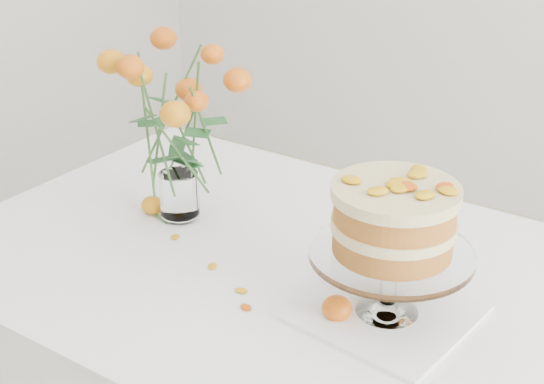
{
  "coord_description": "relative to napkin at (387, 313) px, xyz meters",
  "views": [
    {
      "loc": [
        0.7,
        -1.1,
        1.54
      ],
      "look_at": [
        -0.04,
        -0.01,
        0.91
      ],
      "focal_mm": 50.0,
      "sensor_mm": 36.0,
      "label": 1
    }
  ],
  "objects": [
    {
      "name": "cake_stand",
      "position": [
        0.0,
        0.0,
        0.18
      ],
      "size": [
        0.29,
        0.29,
        0.26
      ],
      "rotation": [
        0.0,
        0.0,
        0.24
      ],
      "color": "white",
      "rests_on": "napkin"
    },
    {
      "name": "table",
      "position": [
        -0.24,
        0.06,
        -0.09
      ],
      "size": [
        1.43,
        0.93,
        0.76
      ],
      "color": "tan",
      "rests_on": "ground"
    },
    {
      "name": "rose_vase",
      "position": [
        -0.55,
        0.09,
        0.25
      ],
      "size": [
        0.35,
        0.35,
        0.44
      ],
      "rotation": [
        0.0,
        0.0,
        -0.28
      ],
      "color": "white",
      "rests_on": "table"
    },
    {
      "name": "stray_petal_a",
      "position": [
        -0.36,
        -0.04,
        -0.0
      ],
      "size": [
        0.03,
        0.02,
        0.0
      ],
      "primitive_type": "ellipsoid",
      "color": "orange",
      "rests_on": "table"
    },
    {
      "name": "loose_rose_near",
      "position": [
        -0.62,
        0.07,
        0.02
      ],
      "size": [
        0.09,
        0.05,
        0.04
      ],
      "rotation": [
        0.0,
        0.0,
        -0.36
      ],
      "color": "orange",
      "rests_on": "table"
    },
    {
      "name": "stray_petal_d",
      "position": [
        -0.5,
        0.01,
        -0.0
      ],
      "size": [
        0.03,
        0.02,
        0.0
      ],
      "primitive_type": "ellipsoid",
      "color": "orange",
      "rests_on": "table"
    },
    {
      "name": "loose_rose_far",
      "position": [
        -0.07,
        -0.06,
        0.02
      ],
      "size": [
        0.1,
        0.05,
        0.05
      ],
      "rotation": [
        0.0,
        0.0,
        -0.08
      ],
      "color": "#BE4B09",
      "rests_on": "table"
    },
    {
      "name": "stray_petal_c",
      "position": [
        -0.22,
        -0.12,
        -0.0
      ],
      "size": [
        0.03,
        0.02,
        0.0
      ],
      "primitive_type": "ellipsoid",
      "color": "orange",
      "rests_on": "table"
    },
    {
      "name": "stray_petal_b",
      "position": [
        -0.26,
        -0.08,
        -0.0
      ],
      "size": [
        0.03,
        0.02,
        0.0
      ],
      "primitive_type": "ellipsoid",
      "color": "orange",
      "rests_on": "table"
    },
    {
      "name": "napkin",
      "position": [
        0.0,
        0.0,
        0.0
      ],
      "size": [
        0.31,
        0.31,
        0.01
      ],
      "primitive_type": "cube",
      "rotation": [
        0.0,
        0.0,
        -0.11
      ],
      "color": "white",
      "rests_on": "table"
    }
  ]
}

